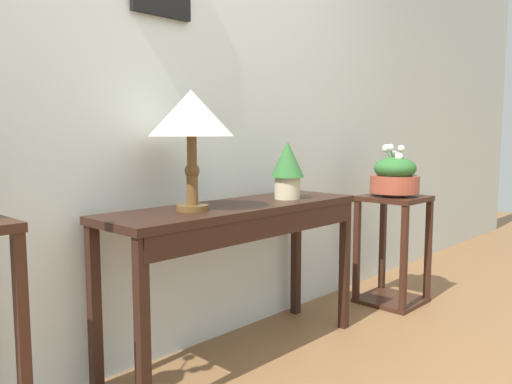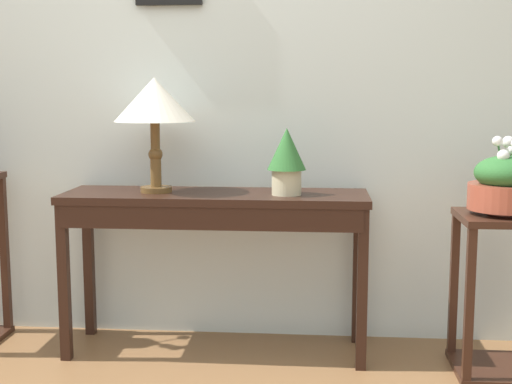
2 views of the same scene
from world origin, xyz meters
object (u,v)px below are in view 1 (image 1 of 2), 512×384
object	(u,v)px
console_table	(241,226)
table_lamp	(191,117)
planter_bowl_wide_right	(395,176)
potted_plant_on_console	(287,167)
pedestal_stand_right	(393,250)

from	to	relation	value
console_table	table_lamp	size ratio (longest dim) A/B	2.67
console_table	planter_bowl_wide_right	size ratio (longest dim) A/B	4.23
console_table	table_lamp	xyz separation A→B (m)	(-0.27, 0.02, 0.50)
planter_bowl_wide_right	potted_plant_on_console	bearing A→B (deg)	173.14
console_table	pedestal_stand_right	xyz separation A→B (m)	(1.25, -0.12, -0.30)
table_lamp	planter_bowl_wide_right	world-z (taller)	table_lamp
console_table	potted_plant_on_console	bearing A→B (deg)	-2.00
potted_plant_on_console	planter_bowl_wide_right	bearing A→B (deg)	-6.86
pedestal_stand_right	planter_bowl_wide_right	xyz separation A→B (m)	(-0.00, 0.00, 0.47)
console_table	pedestal_stand_right	bearing A→B (deg)	-5.61
pedestal_stand_right	planter_bowl_wide_right	distance (m)	0.47
planter_bowl_wide_right	pedestal_stand_right	bearing A→B (deg)	-89.03
table_lamp	potted_plant_on_console	bearing A→B (deg)	-3.45
potted_plant_on_console	console_table	bearing A→B (deg)	178.00
console_table	planter_bowl_wide_right	xyz separation A→B (m)	(1.25, -0.12, 0.17)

